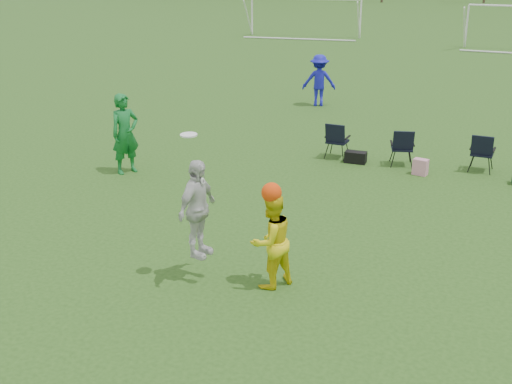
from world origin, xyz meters
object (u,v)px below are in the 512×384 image
at_px(center_contest, 238,225).
at_px(goal_left, 305,6).
at_px(fielder_blue, 319,80).
at_px(fielder_green_near, 125,134).

bearing_deg(center_contest, goal_left, 104.66).
relative_size(center_contest, goal_left, 0.34).
bearing_deg(fielder_blue, fielder_green_near, 56.82).
bearing_deg(fielder_blue, goal_left, -90.15).
xyz_separation_m(center_contest, goal_left, (-8.74, 33.40, 0.90)).
bearing_deg(fielder_green_near, center_contest, -101.73).
relative_size(fielder_green_near, fielder_blue, 1.09).
relative_size(fielder_blue, center_contest, 0.72).
xyz_separation_m(fielder_green_near, goal_left, (-3.99, 29.03, 0.93)).
xyz_separation_m(fielder_green_near, center_contest, (4.75, -4.36, 0.04)).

